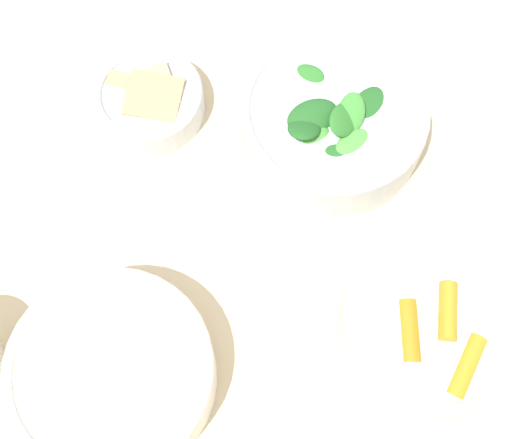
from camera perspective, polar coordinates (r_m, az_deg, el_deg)
The scene contains 6 objects.
ground_plane at distance 1.42m, azimuth 3.93°, elevation -12.46°, with size 10.00×10.00×0.00m, color brown.
dining_table at distance 0.81m, azimuth 6.75°, elevation -4.63°, with size 1.26×0.80×0.74m.
bowl_carrots at distance 0.66m, azimuth 14.05°, elevation -8.02°, with size 0.17×0.17×0.06m.
bowl_greens at distance 0.72m, azimuth 6.02°, elevation 7.80°, with size 0.19×0.19×0.08m.
bowl_beans_hotdog at distance 0.65m, azimuth -11.30°, elevation -12.01°, with size 0.18×0.18×0.06m.
bowl_cookies at distance 0.76m, azimuth -8.58°, elevation 9.50°, with size 0.11×0.11×0.04m.
Camera 1 is at (0.13, 0.23, 1.39)m, focal length 50.00 mm.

